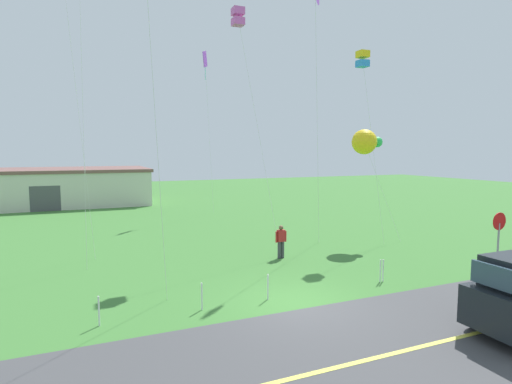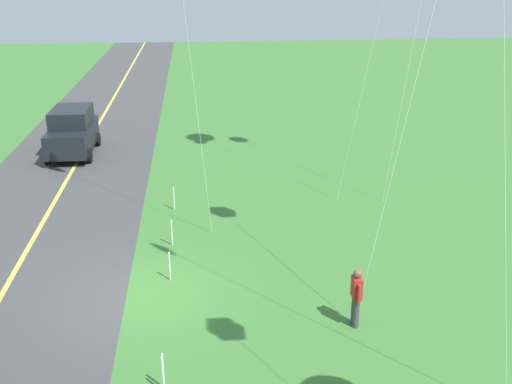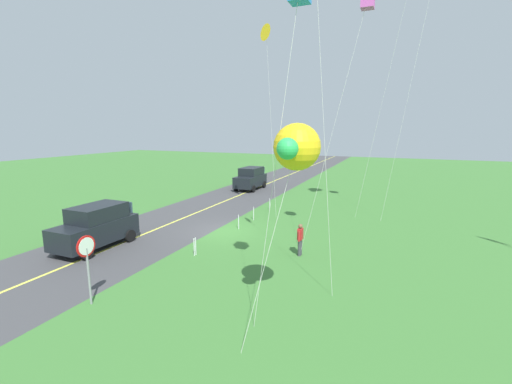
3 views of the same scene
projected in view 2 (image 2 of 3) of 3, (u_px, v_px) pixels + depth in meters
ground_plane at (145, 297)px, 16.83m from camera, size 120.00×120.00×0.10m
car_parked_west_far at (72, 131)px, 29.02m from camera, size 4.40×2.12×2.24m
person_adult_near at (356, 296)px, 15.11m from camera, size 0.58×0.22×1.60m
fence_post_0 at (174, 198)px, 22.56m from camera, size 0.05×0.05×0.90m
fence_post_1 at (172, 233)px, 19.67m from camera, size 0.05×0.05×0.90m
fence_post_2 at (170, 266)px, 17.47m from camera, size 0.05×0.05×0.90m
fence_post_3 at (163, 375)px, 12.82m from camera, size 0.05×0.05×0.90m
fence_post_4 at (163, 371)px, 12.94m from camera, size 0.05×0.05×0.90m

